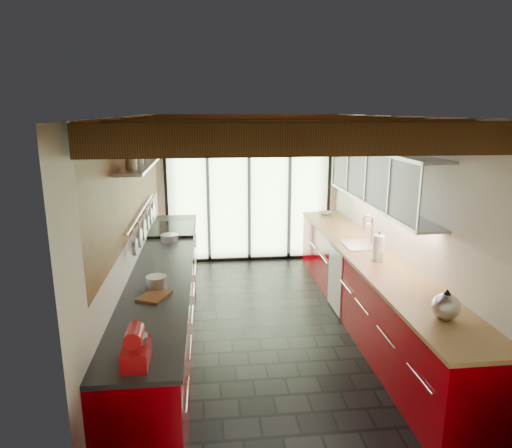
# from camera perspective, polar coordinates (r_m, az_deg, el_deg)

# --- Properties ---
(ground) EXTENTS (5.50, 5.50, 0.00)m
(ground) POSITION_cam_1_polar(r_m,az_deg,el_deg) (5.91, 1.70, -12.76)
(ground) COLOR black
(ground) RESTS_ON ground
(room_shell) EXTENTS (5.50, 5.50, 5.50)m
(room_shell) POSITION_cam_1_polar(r_m,az_deg,el_deg) (5.37, 1.82, 3.18)
(room_shell) COLOR silver
(room_shell) RESTS_ON ground
(ceiling_beams) EXTENTS (3.14, 5.06, 4.90)m
(ceiling_beams) POSITION_cam_1_polar(r_m,az_deg,el_deg) (5.66, 1.34, 11.98)
(ceiling_beams) COLOR #593316
(ceiling_beams) RESTS_ON ground
(glass_door) EXTENTS (2.95, 0.10, 2.90)m
(glass_door) POSITION_cam_1_polar(r_m,az_deg,el_deg) (8.02, -0.87, 6.83)
(glass_door) COLOR #C6EAAD
(glass_door) RESTS_ON ground
(left_counter) EXTENTS (0.68, 5.00, 0.92)m
(left_counter) POSITION_cam_1_polar(r_m,az_deg,el_deg) (5.70, -11.24, -9.01)
(left_counter) COLOR #920008
(left_counter) RESTS_ON ground
(range_stove) EXTENTS (0.66, 0.90, 0.97)m
(range_stove) POSITION_cam_1_polar(r_m,az_deg,el_deg) (7.05, -10.28, -4.34)
(range_stove) COLOR silver
(range_stove) RESTS_ON ground
(right_counter) EXTENTS (0.68, 5.00, 0.92)m
(right_counter) POSITION_cam_1_polar(r_m,az_deg,el_deg) (6.02, 13.94, -7.88)
(right_counter) COLOR #920008
(right_counter) RESTS_ON ground
(sink_assembly) EXTENTS (0.45, 0.52, 0.43)m
(sink_assembly) POSITION_cam_1_polar(r_m,az_deg,el_deg) (6.22, 13.09, -2.25)
(sink_assembly) COLOR silver
(sink_assembly) RESTS_ON right_counter
(upper_cabinets_right) EXTENTS (0.34, 3.00, 3.00)m
(upper_cabinets_right) POSITION_cam_1_polar(r_m,az_deg,el_deg) (5.99, 15.16, 5.74)
(upper_cabinets_right) COLOR silver
(upper_cabinets_right) RESTS_ON ground
(left_wall_fixtures) EXTENTS (0.28, 2.60, 0.96)m
(left_wall_fixtures) POSITION_cam_1_polar(r_m,az_deg,el_deg) (5.59, -13.68, 4.77)
(left_wall_fixtures) COLOR silver
(left_wall_fixtures) RESTS_ON ground
(stand_mixer) EXTENTS (0.19, 0.32, 0.29)m
(stand_mixer) POSITION_cam_1_polar(r_m,az_deg,el_deg) (3.44, -14.78, -14.74)
(stand_mixer) COLOR red
(stand_mixer) RESTS_ON left_counter
(pot_large) EXTENTS (0.26, 0.26, 0.13)m
(pot_large) POSITION_cam_1_polar(r_m,az_deg,el_deg) (4.72, -12.33, -7.15)
(pot_large) COLOR silver
(pot_large) RESTS_ON left_counter
(pot_small) EXTENTS (0.30, 0.30, 0.09)m
(pot_small) POSITION_cam_1_polar(r_m,az_deg,el_deg) (6.36, -10.76, -1.70)
(pot_small) COLOR silver
(pot_small) RESTS_ON left_counter
(cutting_board) EXTENTS (0.34, 0.38, 0.03)m
(cutting_board) POSITION_cam_1_polar(r_m,az_deg,el_deg) (4.53, -12.59, -8.80)
(cutting_board) COLOR brown
(cutting_board) RESTS_ON left_counter
(kettle) EXTENTS (0.31, 0.33, 0.28)m
(kettle) POSITION_cam_1_polar(r_m,az_deg,el_deg) (4.28, 22.66, -9.34)
(kettle) COLOR silver
(kettle) RESTS_ON right_counter
(paper_towel) EXTENTS (0.17, 0.17, 0.36)m
(paper_towel) POSITION_cam_1_polar(r_m,az_deg,el_deg) (5.61, 15.08, -2.94)
(paper_towel) COLOR white
(paper_towel) RESTS_ON right_counter
(soap_bottle) EXTENTS (0.10, 0.10, 0.18)m
(soap_bottle) POSITION_cam_1_polar(r_m,az_deg,el_deg) (5.60, 15.18, -3.67)
(soap_bottle) COLOR silver
(soap_bottle) RESTS_ON right_counter
(bowl) EXTENTS (0.21, 0.21, 0.05)m
(bowl) POSITION_cam_1_polar(r_m,az_deg,el_deg) (7.93, 8.63, 1.36)
(bowl) COLOR silver
(bowl) RESTS_ON right_counter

